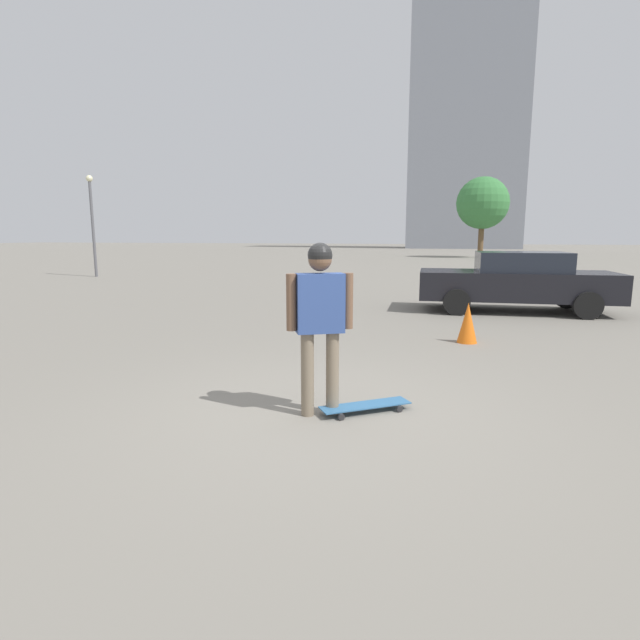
{
  "coord_description": "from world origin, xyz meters",
  "views": [
    {
      "loc": [
        4.63,
        1.26,
        1.77
      ],
      "look_at": [
        0.0,
        0.0,
        0.96
      ],
      "focal_mm": 28.0,
      "sensor_mm": 36.0,
      "label": 1
    }
  ],
  "objects_px": {
    "car_parked_near": "(516,281)",
    "traffic_cone": "(468,323)",
    "person": "(320,311)",
    "skateboard": "(365,406)"
  },
  "relations": [
    {
      "from": "person",
      "to": "car_parked_near",
      "type": "relative_size",
      "value": 0.38
    },
    {
      "from": "skateboard",
      "to": "car_parked_near",
      "type": "relative_size",
      "value": 0.2
    },
    {
      "from": "person",
      "to": "traffic_cone",
      "type": "distance_m",
      "value": 4.27
    },
    {
      "from": "skateboard",
      "to": "car_parked_near",
      "type": "bearing_deg",
      "value": -141.95
    },
    {
      "from": "person",
      "to": "traffic_cone",
      "type": "height_order",
      "value": "person"
    },
    {
      "from": "car_parked_near",
      "to": "traffic_cone",
      "type": "relative_size",
      "value": 6.62
    },
    {
      "from": "person",
      "to": "skateboard",
      "type": "bearing_deg",
      "value": -3.4
    },
    {
      "from": "person",
      "to": "car_parked_near",
      "type": "distance_m",
      "value": 8.32
    },
    {
      "from": "person",
      "to": "traffic_cone",
      "type": "xyz_separation_m",
      "value": [
        -3.94,
        1.49,
        -0.72
      ]
    },
    {
      "from": "person",
      "to": "car_parked_near",
      "type": "height_order",
      "value": "person"
    }
  ]
}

